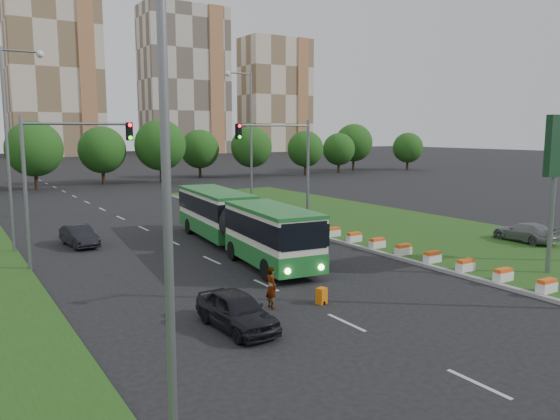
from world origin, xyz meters
TOP-DOWN VIEW (x-y plane):
  - ground at (0.00, 0.00)m, footprint 360.00×360.00m
  - grass_median at (13.00, 8.00)m, footprint 14.00×60.00m
  - median_kerb at (6.05, 8.00)m, footprint 0.30×60.00m
  - lane_markings at (-3.00, 20.00)m, footprint 0.20×100.00m
  - flower_planters at (6.70, 1.90)m, footprint 1.10×20.30m
  - traffic_mast_median at (4.78, 10.00)m, footprint 5.76×0.32m
  - traffic_mast_left at (-10.38, 9.00)m, footprint 5.76×0.32m
  - street_lamps at (-3.00, 10.00)m, footprint 36.00×60.00m
  - tree_line at (10.00, 55.00)m, footprint 120.00×8.00m
  - apartment_tower_ceast at (15.00, 150.00)m, footprint 25.00×15.00m
  - apartment_tower_east at (55.00, 150.00)m, footprint 27.00×15.00m
  - midrise_east at (90.00, 150.00)m, footprint 24.00×14.00m
  - articulated_bus at (-0.57, 7.58)m, footprint 2.69×17.26m
  - car_left_near at (-6.82, -4.34)m, footprint 1.83×4.18m
  - car_left_far at (-8.46, 13.93)m, footprint 1.79×4.10m
  - car_median at (16.11, -0.60)m, footprint 1.91×4.32m
  - pedestrian at (-4.52, -3.00)m, footprint 0.45×0.65m
  - shopping_trolley at (-2.43, -3.64)m, footprint 0.40×0.42m

SIDE VIEW (x-z plane):
  - ground at x=0.00m, z-range 0.00..0.00m
  - lane_markings at x=-3.00m, z-range -0.01..0.01m
  - grass_median at x=13.00m, z-range 0.00..0.15m
  - median_kerb at x=6.05m, z-range 0.00..0.18m
  - shopping_trolley at x=-2.43m, z-range 0.00..0.68m
  - flower_planters at x=6.70m, z-range 0.15..0.75m
  - car_left_far at x=-8.46m, z-range 0.00..1.31m
  - car_left_near at x=-6.82m, z-range 0.00..1.40m
  - car_median at x=16.11m, z-range 0.15..1.38m
  - pedestrian at x=-4.52m, z-range 0.00..1.73m
  - articulated_bus at x=-0.57m, z-range 0.32..3.16m
  - tree_line at x=10.00m, z-range 0.00..9.00m
  - traffic_mast_median at x=4.78m, z-range 1.35..9.35m
  - traffic_mast_left at x=-10.38m, z-range 1.35..9.35m
  - street_lamps at x=-3.00m, z-range 0.00..12.00m
  - midrise_east at x=90.00m, z-range 0.00..40.00m
  - apartment_tower_east at x=55.00m, z-range 0.00..47.00m
  - apartment_tower_ceast at x=15.00m, z-range 0.00..50.00m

